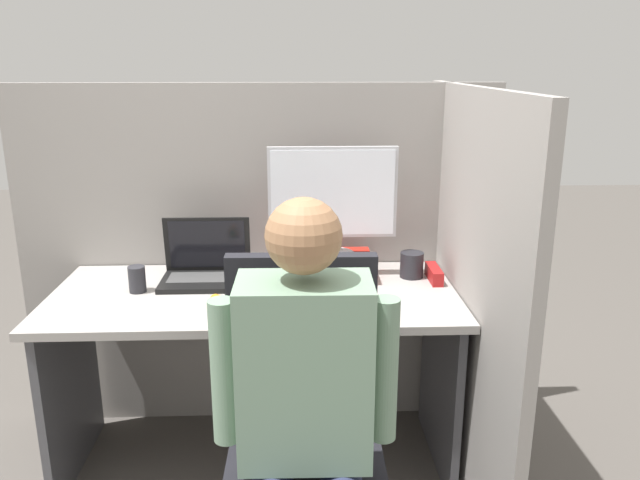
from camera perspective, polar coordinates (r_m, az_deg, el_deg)
cubicle_panel_back at (r=2.69m, az=-5.55°, el=-1.80°), size 2.01×0.05×1.48m
cubicle_panel_right at (r=2.36m, az=13.21°, el=-4.76°), size 0.04×1.32×1.48m
desk at (r=2.42m, az=-5.90°, el=-8.66°), size 1.51×0.68×0.73m
paper_box at (r=2.50m, az=1.13°, el=-2.38°), size 0.31×0.24×0.09m
monitor at (r=2.43m, az=1.16°, el=3.88°), size 0.50×0.18×0.43m
laptop at (r=2.48m, az=-10.38°, el=-2.67°), size 0.34×0.23×0.24m
mouse at (r=2.28m, az=-5.30°, el=-4.92°), size 0.07×0.05×0.04m
stapler at (r=2.50m, az=10.38°, el=-3.06°), size 0.04×0.16×0.05m
carrot_toy at (r=2.20m, az=-9.61°, el=-5.79°), size 0.04×0.12×0.04m
office_chair at (r=1.87m, az=-1.46°, el=-18.10°), size 0.52×0.56×1.03m
person at (r=1.61m, az=-1.32°, el=-15.49°), size 0.48×0.46×1.25m
coffee_mug at (r=2.51m, az=8.38°, el=-2.26°), size 0.09×0.09×0.10m
pen_cup at (r=2.43m, az=-16.38°, el=-3.46°), size 0.06×0.06×0.10m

